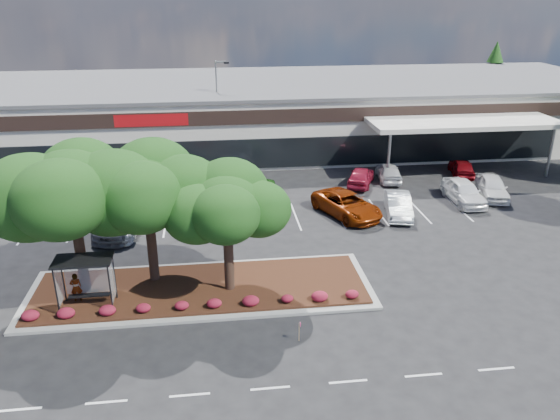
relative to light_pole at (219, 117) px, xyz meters
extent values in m
plane|color=black|center=(0.40, -27.96, -3.98)|extent=(160.00, 160.00, 0.00)
cube|color=white|center=(0.40, 6.04, -0.98)|extent=(80.00, 20.00, 6.00)
cube|color=#545456|center=(0.40, 6.04, 2.12)|extent=(80.40, 20.40, 0.30)
cube|color=black|center=(0.40, -4.01, 0.82)|extent=(80.00, 0.25, 1.20)
cube|color=black|center=(0.40, -4.01, -2.38)|extent=(60.00, 0.18, 2.60)
cube|color=#A50B10|center=(-5.60, -4.08, 0.82)|extent=(6.00, 0.12, 1.00)
cube|color=white|center=(20.40, -6.46, 0.42)|extent=(16.00, 5.00, 0.40)
cylinder|color=gray|center=(13.40, -8.46, -1.88)|extent=(0.24, 0.24, 4.20)
cylinder|color=gray|center=(27.40, -8.46, -1.88)|extent=(0.24, 0.24, 4.20)
cube|color=#999994|center=(-1.60, -23.96, -3.90)|extent=(18.00, 6.00, 0.15)
cube|color=#432015|center=(-1.60, -23.96, -3.78)|extent=(17.20, 5.20, 0.12)
cube|color=silver|center=(-8.40, -31.96, -3.97)|extent=(1.60, 0.12, 0.01)
cube|color=silver|center=(-5.20, -31.96, -3.97)|extent=(1.60, 0.12, 0.01)
cube|color=silver|center=(-2.00, -31.96, -3.97)|extent=(1.60, 0.12, 0.01)
cube|color=silver|center=(1.20, -31.96, -3.97)|extent=(1.60, 0.12, 0.01)
cube|color=silver|center=(4.40, -31.96, -3.97)|extent=(1.60, 0.12, 0.01)
cube|color=silver|center=(7.60, -31.96, -3.97)|extent=(1.60, 0.12, 0.01)
cube|color=silver|center=(10.80, -31.96, -3.97)|extent=(1.60, 0.12, 0.01)
cube|color=silver|center=(-13.10, -14.46, -3.97)|extent=(0.12, 5.00, 0.01)
cube|color=silver|center=(-10.10, -14.46, -3.97)|extent=(0.12, 5.00, 0.01)
cube|color=silver|center=(-7.10, -14.46, -3.97)|extent=(0.12, 5.00, 0.01)
cube|color=silver|center=(-4.10, -14.46, -3.97)|extent=(0.12, 5.00, 0.01)
cube|color=silver|center=(-1.10, -14.46, -3.97)|extent=(0.12, 5.00, 0.01)
cube|color=silver|center=(1.90, -14.46, -3.97)|extent=(0.12, 5.00, 0.01)
cube|color=silver|center=(4.90, -14.46, -3.97)|extent=(0.12, 5.00, 0.01)
cube|color=silver|center=(7.90, -14.46, -3.97)|extent=(0.12, 5.00, 0.01)
cube|color=silver|center=(10.90, -14.46, -3.97)|extent=(0.12, 5.00, 0.01)
cube|color=silver|center=(13.90, -14.46, -3.97)|extent=(0.12, 5.00, 0.01)
cube|color=silver|center=(16.90, -14.46, -3.97)|extent=(0.12, 5.00, 0.01)
cylinder|color=black|center=(-8.35, -24.51, -2.47)|extent=(0.08, 0.08, 2.50)
cylinder|color=black|center=(-5.85, -24.51, -2.47)|extent=(0.08, 0.08, 2.50)
cylinder|color=black|center=(-8.35, -25.81, -2.47)|extent=(0.08, 0.08, 2.50)
cylinder|color=black|center=(-5.85, -25.81, -2.47)|extent=(0.08, 0.08, 2.50)
cube|color=black|center=(-7.10, -25.16, -1.18)|extent=(2.75, 1.55, 0.10)
cube|color=silver|center=(-7.10, -24.51, -2.34)|extent=(2.30, 0.03, 2.00)
cube|color=black|center=(-7.10, -24.91, -3.27)|extent=(2.00, 0.35, 0.06)
cone|color=#19360E|center=(34.40, 16.04, 0.52)|extent=(3.96, 3.96, 9.00)
imported|color=#594C47|center=(-7.76, -24.56, -2.96)|extent=(0.60, 0.44, 1.52)
cube|color=#999994|center=(-0.10, 0.04, -3.78)|extent=(0.50, 0.50, 0.40)
cylinder|color=gray|center=(-0.10, 0.04, 0.74)|extent=(0.14, 0.14, 8.62)
cube|color=gray|center=(0.32, -0.12, 4.90)|extent=(0.92, 0.53, 0.14)
cube|color=black|center=(0.78, -0.31, 4.83)|extent=(0.53, 0.44, 0.18)
cube|color=#A88458|center=(2.85, -28.96, -3.50)|extent=(0.03, 0.03, 0.96)
cube|color=#FF4393|center=(2.90, -28.96, -3.09)|extent=(0.02, 0.14, 0.18)
imported|color=silver|center=(-6.52, -15.97, -3.30)|extent=(2.73, 4.95, 1.36)
imported|color=#5B5B62|center=(-6.77, -15.73, -3.16)|extent=(3.72, 6.01, 1.62)
imported|color=maroon|center=(-1.44, -14.52, -3.13)|extent=(2.54, 5.33, 1.69)
imported|color=white|center=(2.81, -13.02, -3.30)|extent=(2.66, 5.02, 1.35)
imported|color=maroon|center=(8.48, -14.74, -3.17)|extent=(4.77, 6.40, 1.62)
imported|color=silver|center=(12.07, -15.17, -3.21)|extent=(2.54, 4.88, 1.53)
imported|color=white|center=(17.72, -13.36, -3.13)|extent=(2.03, 4.96, 1.68)
imported|color=white|center=(20.36, -12.61, -3.17)|extent=(3.06, 5.08, 1.62)
imported|color=#9B9FA5|center=(-12.22, -10.20, -3.26)|extent=(3.52, 5.32, 1.43)
imported|color=silver|center=(-6.75, -7.50, -3.12)|extent=(3.79, 5.48, 1.71)
imported|color=#57575F|center=(-3.01, -6.23, -3.22)|extent=(4.33, 5.96, 1.51)
imported|color=#1F5717|center=(2.76, -10.30, -3.23)|extent=(3.05, 4.71, 1.49)
imported|color=silver|center=(1.60, -7.22, -3.18)|extent=(3.33, 6.00, 1.59)
imported|color=maroon|center=(11.13, -8.65, -3.23)|extent=(3.41, 4.74, 1.50)
imported|color=silver|center=(13.72, -7.80, -3.24)|extent=(2.35, 4.55, 1.48)
imported|color=maroon|center=(20.30, -7.33, -3.25)|extent=(2.67, 4.54, 1.45)
camera|label=1|loc=(-0.59, -49.42, 10.92)|focal=35.00mm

